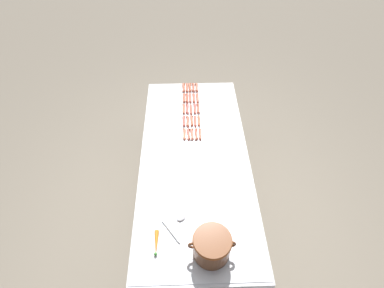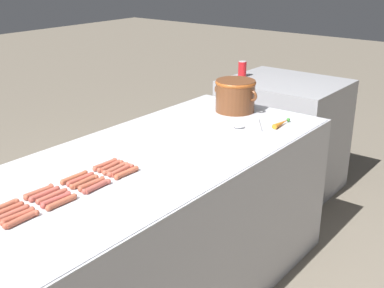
{
  "view_description": "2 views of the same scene",
  "coord_description": "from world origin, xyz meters",
  "px_view_note": "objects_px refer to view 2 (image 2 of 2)",
  "views": [
    {
      "loc": [
        0.08,
        1.71,
        2.9
      ],
      "look_at": [
        0.02,
        -0.13,
        0.91
      ],
      "focal_mm": 27.73,
      "sensor_mm": 36.0,
      "label": 1
    },
    {
      "loc": [
        1.6,
        -1.7,
        1.82
      ],
      "look_at": [
        0.09,
        0.21,
        0.89
      ],
      "focal_mm": 46.14,
      "sensor_mm": 36.0,
      "label": 2
    }
  ],
  "objects_px": {
    "hot_dog_8": "(80,179)",
    "bean_pot": "(235,94)",
    "hot_dog_24": "(126,173)",
    "hot_dog_11": "(12,213)",
    "hot_dog_14": "(116,169)",
    "hot_dog_2": "(39,192)",
    "hot_dog_19": "(121,170)",
    "hot_dog_21": "(21,219)",
    "carrot": "(282,123)",
    "hot_dog_12": "(52,196)",
    "hot_dog_13": "(84,182)",
    "hot_dog_17": "(56,199)",
    "hot_dog_22": "(62,202)",
    "hot_dog_23": "(97,186)",
    "hot_dog_18": "(92,184)",
    "soda_can": "(242,69)",
    "hot_dog_6": "(7,210)",
    "hot_dog_4": "(105,164)",
    "hot_dog_1": "(2,207)",
    "back_cabinet": "(283,135)",
    "hot_dog_9": "(110,166)",
    "hot_dog_3": "(74,177)",
    "hot_dog_7": "(44,194)",
    "hot_dog_16": "(18,216)",
    "serving_spoon": "(246,126)"
  },
  "relations": [
    {
      "from": "carrot",
      "to": "hot_dog_14",
      "type": "bearing_deg",
      "value": -104.91
    },
    {
      "from": "hot_dog_4",
      "to": "hot_dog_17",
      "type": "relative_size",
      "value": 1.0
    },
    {
      "from": "back_cabinet",
      "to": "soda_can",
      "type": "bearing_deg",
      "value": -165.38
    },
    {
      "from": "hot_dog_8",
      "to": "hot_dog_24",
      "type": "distance_m",
      "value": 0.21
    },
    {
      "from": "hot_dog_4",
      "to": "hot_dog_6",
      "type": "distance_m",
      "value": 0.55
    },
    {
      "from": "hot_dog_1",
      "to": "hot_dog_4",
      "type": "height_order",
      "value": "same"
    },
    {
      "from": "hot_dog_6",
      "to": "hot_dog_19",
      "type": "height_order",
      "value": "same"
    },
    {
      "from": "hot_dog_18",
      "to": "hot_dog_22",
      "type": "relative_size",
      "value": 1.0
    },
    {
      "from": "hot_dog_8",
      "to": "serving_spoon",
      "type": "relative_size",
      "value": 0.64
    },
    {
      "from": "hot_dog_14",
      "to": "hot_dog_17",
      "type": "height_order",
      "value": "same"
    },
    {
      "from": "hot_dog_1",
      "to": "serving_spoon",
      "type": "height_order",
      "value": "hot_dog_1"
    },
    {
      "from": "hot_dog_14",
      "to": "soda_can",
      "type": "height_order",
      "value": "soda_can"
    },
    {
      "from": "hot_dog_11",
      "to": "hot_dog_14",
      "type": "bearing_deg",
      "value": 90.18
    },
    {
      "from": "hot_dog_9",
      "to": "hot_dog_3",
      "type": "bearing_deg",
      "value": -100.39
    },
    {
      "from": "hot_dog_3",
      "to": "hot_dog_21",
      "type": "distance_m",
      "value": 0.39
    },
    {
      "from": "hot_dog_12",
      "to": "hot_dog_13",
      "type": "distance_m",
      "value": 0.17
    },
    {
      "from": "hot_dog_18",
      "to": "hot_dog_24",
      "type": "xyz_separation_m",
      "value": [
        0.03,
        0.18,
        0.0
      ]
    },
    {
      "from": "hot_dog_12",
      "to": "hot_dog_17",
      "type": "xyz_separation_m",
      "value": [
        0.04,
        -0.01,
        0.0
      ]
    },
    {
      "from": "hot_dog_9",
      "to": "soda_can",
      "type": "relative_size",
      "value": 1.23
    },
    {
      "from": "hot_dog_8",
      "to": "hot_dog_22",
      "type": "height_order",
      "value": "same"
    },
    {
      "from": "carrot",
      "to": "hot_dog_19",
      "type": "bearing_deg",
      "value": -103.27
    },
    {
      "from": "hot_dog_12",
      "to": "hot_dog_19",
      "type": "xyz_separation_m",
      "value": [
        0.03,
        0.36,
        0.0
      ]
    },
    {
      "from": "soda_can",
      "to": "carrot",
      "type": "bearing_deg",
      "value": -45.7
    },
    {
      "from": "hot_dog_1",
      "to": "hot_dog_7",
      "type": "relative_size",
      "value": 1.0
    },
    {
      "from": "hot_dog_18",
      "to": "bean_pot",
      "type": "xyz_separation_m",
      "value": [
        -0.13,
        1.32,
        0.1
      ]
    },
    {
      "from": "hot_dog_2",
      "to": "hot_dog_19",
      "type": "xyz_separation_m",
      "value": [
        0.11,
        0.37,
        0.0
      ]
    },
    {
      "from": "hot_dog_1",
      "to": "hot_dog_14",
      "type": "relative_size",
      "value": 1.0
    },
    {
      "from": "hot_dog_17",
      "to": "hot_dog_19",
      "type": "bearing_deg",
      "value": 90.83
    },
    {
      "from": "back_cabinet",
      "to": "hot_dog_9",
      "type": "height_order",
      "value": "back_cabinet"
    },
    {
      "from": "back_cabinet",
      "to": "hot_dog_2",
      "type": "relative_size",
      "value": 5.91
    },
    {
      "from": "hot_dog_1",
      "to": "hot_dog_21",
      "type": "xyz_separation_m",
      "value": [
        0.14,
        -0.01,
        0.0
      ]
    },
    {
      "from": "hot_dog_13",
      "to": "hot_dog_14",
      "type": "relative_size",
      "value": 1.0
    },
    {
      "from": "bean_pot",
      "to": "serving_spoon",
      "type": "xyz_separation_m",
      "value": [
        0.23,
        -0.23,
        -0.11
      ]
    },
    {
      "from": "hot_dog_16",
      "to": "hot_dog_23",
      "type": "xyz_separation_m",
      "value": [
        0.04,
        0.36,
        0.0
      ]
    },
    {
      "from": "hot_dog_6",
      "to": "hot_dog_17",
      "type": "relative_size",
      "value": 1.0
    },
    {
      "from": "hot_dog_14",
      "to": "hot_dog_18",
      "type": "xyz_separation_m",
      "value": [
        0.04,
        -0.18,
        0.0
      ]
    },
    {
      "from": "hot_dog_21",
      "to": "carrot",
      "type": "relative_size",
      "value": 0.85
    },
    {
      "from": "hot_dog_6",
      "to": "hot_dog_7",
      "type": "relative_size",
      "value": 1.0
    },
    {
      "from": "hot_dog_22",
      "to": "hot_dog_23",
      "type": "distance_m",
      "value": 0.19
    },
    {
      "from": "hot_dog_8",
      "to": "hot_dog_18",
      "type": "relative_size",
      "value": 1.0
    },
    {
      "from": "hot_dog_24",
      "to": "carrot",
      "type": "distance_m",
      "value": 1.09
    },
    {
      "from": "hot_dog_22",
      "to": "hot_dog_13",
      "type": "bearing_deg",
      "value": 113.12
    },
    {
      "from": "hot_dog_22",
      "to": "hot_dog_11",
      "type": "bearing_deg",
      "value": -112.45
    },
    {
      "from": "hot_dog_12",
      "to": "bean_pot",
      "type": "distance_m",
      "value": 1.51
    },
    {
      "from": "back_cabinet",
      "to": "soda_can",
      "type": "distance_m",
      "value": 0.63
    },
    {
      "from": "hot_dog_2",
      "to": "soda_can",
      "type": "xyz_separation_m",
      "value": [
        -0.46,
        2.28,
        0.08
      ]
    },
    {
      "from": "hot_dog_7",
      "to": "hot_dog_19",
      "type": "xyz_separation_m",
      "value": [
        0.07,
        0.37,
        0.0
      ]
    },
    {
      "from": "hot_dog_4",
      "to": "hot_dog_11",
      "type": "distance_m",
      "value": 0.55
    },
    {
      "from": "hot_dog_9",
      "to": "hot_dog_12",
      "type": "xyz_separation_m",
      "value": [
        0.04,
        -0.36,
        0.0
      ]
    },
    {
      "from": "hot_dog_8",
      "to": "bean_pot",
      "type": "height_order",
      "value": "bean_pot"
    }
  ]
}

